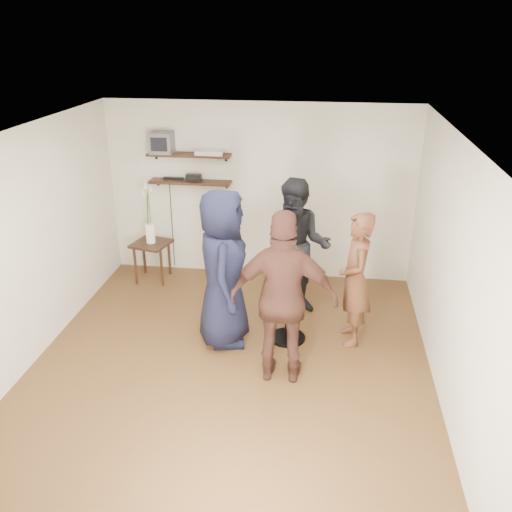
{
  "coord_description": "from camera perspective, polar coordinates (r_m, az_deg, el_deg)",
  "views": [
    {
      "loc": [
        0.99,
        -5.09,
        3.6
      ],
      "look_at": [
        0.24,
        0.4,
        1.19
      ],
      "focal_mm": 38.0,
      "sensor_mm": 36.0,
      "label": 1
    }
  ],
  "objects": [
    {
      "name": "shelf_lower",
      "position": [
        8.02,
        -6.93,
        7.74
      ],
      "size": [
        1.2,
        0.25,
        0.04
      ],
      "primitive_type": "cube",
      "color": "black",
      "rests_on": "room"
    },
    {
      "name": "shelf_upper",
      "position": [
        7.92,
        -7.07,
        10.53
      ],
      "size": [
        1.2,
        0.25,
        0.04
      ],
      "primitive_type": "cube",
      "color": "black",
      "rests_on": "room"
    },
    {
      "name": "person_navy",
      "position": [
        6.31,
        -3.5,
        -1.36
      ],
      "size": [
        0.74,
        1.02,
        1.91
      ],
      "primitive_type": "imported",
      "rotation": [
        0.0,
        0.0,
        1.72
      ],
      "color": "black",
      "rests_on": "room"
    },
    {
      "name": "wine_glass_fl",
      "position": [
        6.21,
        3.04,
        0.36
      ],
      "size": [
        0.07,
        0.07,
        0.21
      ],
      "color": "silver",
      "rests_on": "drinks_table"
    },
    {
      "name": "wine_glass_br",
      "position": [
        6.26,
        3.87,
        0.48
      ],
      "size": [
        0.07,
        0.07,
        0.2
      ],
      "color": "silver",
      "rests_on": "drinks_table"
    },
    {
      "name": "person_brown",
      "position": [
        5.62,
        2.96,
        -4.55
      ],
      "size": [
        1.13,
        0.48,
        1.92
      ],
      "primitive_type": "imported",
      "rotation": [
        0.0,
        0.0,
        3.15
      ],
      "color": "#49281F",
      "rests_on": "room"
    },
    {
      "name": "wine_glass_bl",
      "position": [
        6.29,
        3.49,
        0.67
      ],
      "size": [
        0.07,
        0.07,
        0.2
      ],
      "color": "silver",
      "rests_on": "drinks_table"
    },
    {
      "name": "person_plaid",
      "position": [
        6.46,
        10.4,
        -2.44
      ],
      "size": [
        0.46,
        0.64,
        1.64
      ],
      "primitive_type": "imported",
      "rotation": [
        0.0,
        0.0,
        -1.45
      ],
      "color": "#A81322",
      "rests_on": "room"
    },
    {
      "name": "side_table",
      "position": [
        8.2,
        -10.93,
        0.78
      ],
      "size": [
        0.6,
        0.6,
        0.6
      ],
      "rotation": [
        0.0,
        0.0,
        -0.25
      ],
      "color": "black",
      "rests_on": "room"
    },
    {
      "name": "radio",
      "position": [
        7.99,
        -6.57,
        8.2
      ],
      "size": [
        0.22,
        0.1,
        0.1
      ],
      "primitive_type": "cube",
      "color": "black",
      "rests_on": "shelf_lower"
    },
    {
      "name": "vase_lilies",
      "position": [
        8.05,
        -11.16,
        3.41
      ],
      "size": [
        0.19,
        0.2,
        0.96
      ],
      "rotation": [
        0.0,
        0.0,
        -0.25
      ],
      "color": "white",
      "rests_on": "side_table"
    },
    {
      "name": "power_strip",
      "position": [
        8.13,
        -8.68,
        8.1
      ],
      "size": [
        0.3,
        0.05,
        0.03
      ],
      "primitive_type": "cube",
      "color": "black",
      "rests_on": "shelf_lower"
    },
    {
      "name": "drinks_table",
      "position": [
        6.45,
        3.47,
        -3.7
      ],
      "size": [
        0.56,
        0.56,
        1.03
      ],
      "color": "black",
      "rests_on": "room"
    },
    {
      "name": "dvd_deck",
      "position": [
        7.84,
        -4.85,
        10.84
      ],
      "size": [
        0.4,
        0.24,
        0.06
      ],
      "primitive_type": "cube",
      "color": "silver",
      "rests_on": "shelf_upper"
    },
    {
      "name": "crt_monitor",
      "position": [
        8.0,
        -9.88,
        11.71
      ],
      "size": [
        0.32,
        0.3,
        0.3
      ],
      "primitive_type": "cube",
      "color": "#59595B",
      "rests_on": "shelf_upper"
    },
    {
      "name": "person_dark",
      "position": [
        7.05,
        4.35,
        0.94
      ],
      "size": [
        0.92,
        0.73,
        1.82
      ],
      "primitive_type": "imported",
      "rotation": [
        0.0,
        0.0,
        -0.05
      ],
      "color": "black",
      "rests_on": "room"
    },
    {
      "name": "wine_glass_fr",
      "position": [
        6.21,
        4.17,
        0.32
      ],
      "size": [
        0.07,
        0.07,
        0.2
      ],
      "color": "silver",
      "rests_on": "drinks_table"
    },
    {
      "name": "room",
      "position": [
        5.68,
        -2.92,
        -0.47
      ],
      "size": [
        4.58,
        5.08,
        2.68
      ],
      "color": "#4F3219",
      "rests_on": "ground"
    }
  ]
}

